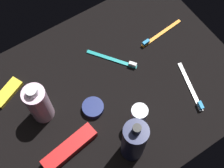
# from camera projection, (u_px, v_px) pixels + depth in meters

# --- Properties ---
(ground_plane) EXTENTS (0.84, 0.64, 0.01)m
(ground_plane) POSITION_uv_depth(u_px,v_px,m) (112.00, 89.00, 0.99)
(ground_plane) COLOR black
(lotion_bottle) EXTENTS (0.07, 0.07, 0.21)m
(lotion_bottle) POSITION_uv_depth(u_px,v_px,m) (134.00, 141.00, 0.81)
(lotion_bottle) COLOR #191E40
(lotion_bottle) RESTS_ON ground_plane
(bodywash_bottle) EXTENTS (0.07, 0.07, 0.17)m
(bodywash_bottle) POSITION_uv_depth(u_px,v_px,m) (39.00, 104.00, 0.88)
(bodywash_bottle) COLOR silver
(bodywash_bottle) RESTS_ON ground_plane
(deodorant_stick) EXTENTS (0.05, 0.05, 0.11)m
(deodorant_stick) POSITION_uv_depth(u_px,v_px,m) (137.00, 117.00, 0.88)
(deodorant_stick) COLOR silver
(deodorant_stick) RESTS_ON ground_plane
(toothbrush_teal) EXTENTS (0.12, 0.15, 0.02)m
(toothbrush_teal) POSITION_uv_depth(u_px,v_px,m) (115.00, 60.00, 1.02)
(toothbrush_teal) COLOR teal
(toothbrush_teal) RESTS_ON ground_plane
(toothbrush_white) EXTENTS (0.06, 0.18, 0.02)m
(toothbrush_white) POSITION_uv_depth(u_px,v_px,m) (192.00, 89.00, 0.98)
(toothbrush_white) COLOR white
(toothbrush_white) RESTS_ON ground_plane
(toothbrush_orange) EXTENTS (0.18, 0.03, 0.02)m
(toothbrush_orange) POSITION_uv_depth(u_px,v_px,m) (159.00, 34.00, 1.07)
(toothbrush_orange) COLOR orange
(toothbrush_orange) RESTS_ON ground_plane
(toothpaste_box_red) EXTENTS (0.18, 0.07, 0.03)m
(toothpaste_box_red) POSITION_uv_depth(u_px,v_px,m) (70.00, 148.00, 0.88)
(toothpaste_box_red) COLOR red
(toothpaste_box_red) RESTS_ON ground_plane
(snack_bar_yellow) EXTENTS (0.11, 0.08, 0.01)m
(snack_bar_yellow) POSITION_uv_depth(u_px,v_px,m) (8.00, 92.00, 0.97)
(snack_bar_yellow) COLOR yellow
(snack_bar_yellow) RESTS_ON ground_plane
(cream_tin_left) EXTENTS (0.07, 0.07, 0.02)m
(cream_tin_left) POSITION_uv_depth(u_px,v_px,m) (93.00, 108.00, 0.94)
(cream_tin_left) COLOR navy
(cream_tin_left) RESTS_ON ground_plane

